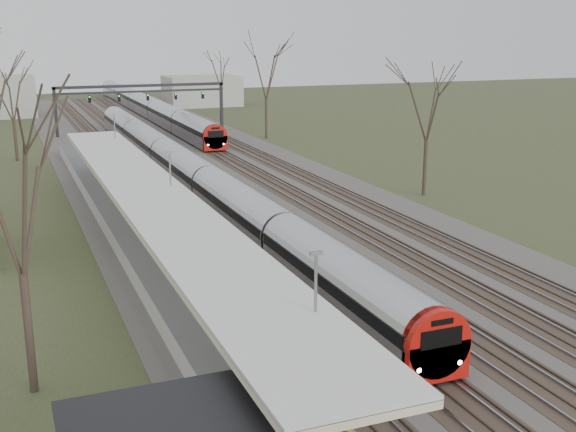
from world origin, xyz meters
The scene contains 9 objects.
track_bed centered at (0.26, 55.00, 0.06)m, with size 24.00×160.00×0.22m.
platform centered at (-9.05, 37.50, 0.50)m, with size 3.50×69.00×1.00m, color #9E9B93.
canopy centered at (-9.05, 32.99, 3.93)m, with size 4.10×50.00×3.11m.
signal_gantry centered at (0.29, 84.99, 4.91)m, with size 21.00×0.59×6.08m.
tree_west_near centered at (-16.00, 20.00, 7.29)m, with size 5.00×5.00×10.30m.
tree_east_far centered at (14.00, 42.00, 7.29)m, with size 5.00×5.00×10.30m.
train_near centered at (-2.50, 52.14, 1.48)m, with size 2.62×75.21×3.05m.
train_far centered at (4.50, 104.53, 1.48)m, with size 2.62×75.21×3.05m.
passenger centered at (-8.35, 14.61, 1.81)m, with size 0.59×0.39×1.61m, color #31565F.
Camera 1 is at (-16.25, -5.10, 12.58)m, focal length 45.00 mm.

